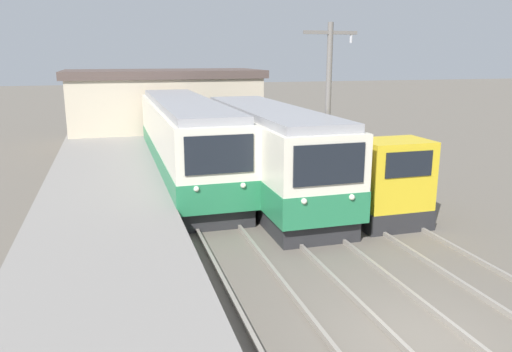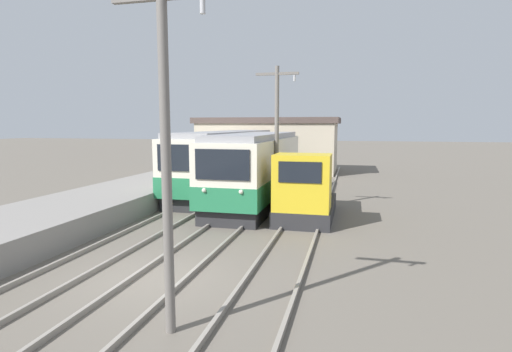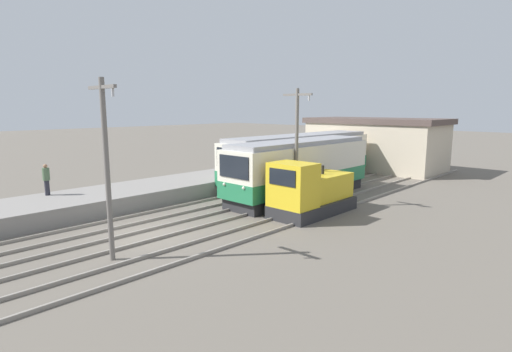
{
  "view_description": "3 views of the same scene",
  "coord_description": "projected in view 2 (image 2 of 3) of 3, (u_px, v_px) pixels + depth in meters",
  "views": [
    {
      "loc": [
        -5.84,
        -7.78,
        5.72
      ],
      "look_at": [
        -1.41,
        7.37,
        1.91
      ],
      "focal_mm": 35.0,
      "sensor_mm": 36.0,
      "label": 1
    },
    {
      "loc": [
        5.21,
        -9.57,
        4.17
      ],
      "look_at": [
        1.04,
        7.44,
        1.94
      ],
      "focal_mm": 28.0,
      "sensor_mm": 36.0,
      "label": 2
    },
    {
      "loc": [
        15.8,
        -9.26,
        5.77
      ],
      "look_at": [
        -0.02,
        7.22,
        1.87
      ],
      "focal_mm": 28.0,
      "sensor_mm": 36.0,
      "label": 3
    }
  ],
  "objects": [
    {
      "name": "shunting_locomotive",
      "position": [
        306.0,
        192.0,
        17.9
      ],
      "size": [
        2.4,
        5.37,
        3.0
      ],
      "color": "#28282B",
      "rests_on": "ground"
    },
    {
      "name": "track_center",
      "position": [
        162.0,
        276.0,
        10.92
      ],
      "size": [
        1.54,
        60.0,
        0.14
      ],
      "color": "gray",
      "rests_on": "ground"
    },
    {
      "name": "commuter_train_center",
      "position": [
        257.0,
        171.0,
        21.43
      ],
      "size": [
        2.84,
        11.85,
        3.74
      ],
      "color": "#28282B",
      "rests_on": "ground"
    },
    {
      "name": "catenary_mast_near",
      "position": [
        166.0,
        148.0,
        7.64
      ],
      "size": [
        2.0,
        0.2,
        6.86
      ],
      "color": "slate",
      "rests_on": "ground"
    },
    {
      "name": "ground_plane",
      "position": [
        155.0,
        278.0,
        10.98
      ],
      "size": [
        200.0,
        200.0,
        0.0
      ],
      "primitive_type": "plane",
      "color": "#665E54"
    },
    {
      "name": "track_left",
      "position": [
        74.0,
        267.0,
        11.58
      ],
      "size": [
        1.54,
        60.0,
        0.14
      ],
      "color": "gray",
      "rests_on": "ground"
    },
    {
      "name": "catenary_mast_mid",
      "position": [
        277.0,
        134.0,
        18.56
      ],
      "size": [
        2.0,
        0.2,
        6.86
      ],
      "color": "slate",
      "rests_on": "ground"
    },
    {
      "name": "track_right",
      "position": [
        269.0,
        286.0,
        10.21
      ],
      "size": [
        1.54,
        60.0,
        0.14
      ],
      "color": "gray",
      "rests_on": "ground"
    },
    {
      "name": "station_building",
      "position": [
        269.0,
        144.0,
        36.27
      ],
      "size": [
        12.6,
        6.3,
        4.83
      ],
      "color": "beige",
      "rests_on": "ground"
    },
    {
      "name": "commuter_train_left",
      "position": [
        229.0,
        163.0,
        25.71
      ],
      "size": [
        2.84,
        14.98,
        3.8
      ],
      "color": "#28282B",
      "rests_on": "ground"
    }
  ]
}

